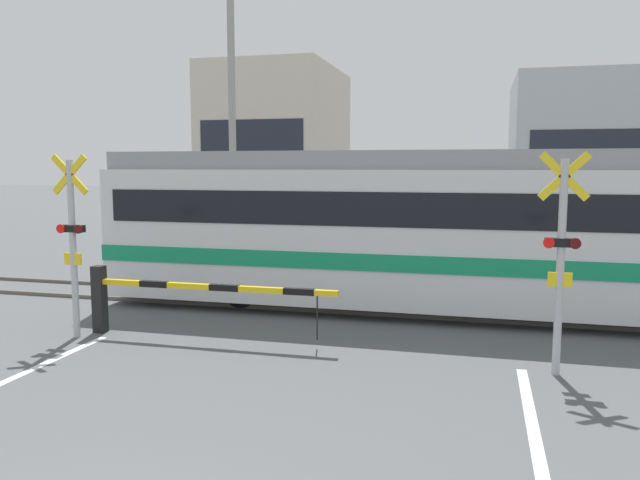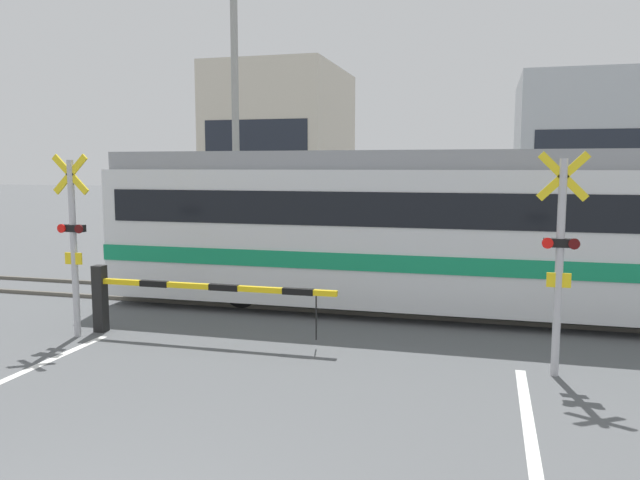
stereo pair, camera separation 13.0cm
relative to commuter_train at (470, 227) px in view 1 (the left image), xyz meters
The scene contains 11 objects.
rail_track_near 3.17m from the commuter_train, 164.49° to the right, with size 50.00×0.10×0.08m.
rail_track_far 3.17m from the commuter_train, 164.49° to the left, with size 50.00×0.10×0.08m.
commuter_train is the anchor object (origin of this frame).
crossing_barrier_near 6.05m from the commuter_train, 148.48° to the right, with size 4.41×0.20×1.19m.
crossing_barrier_far 3.06m from the commuter_train, 91.62° to the left, with size 4.41×0.20×1.19m.
crossing_signal_left 7.35m from the commuter_train, 151.45° to the right, with size 0.68×0.15×3.12m.
crossing_signal_right 3.74m from the commuter_train, 69.86° to the right, with size 0.68×0.15×3.12m.
pedestrian 6.63m from the commuter_train, 116.34° to the left, with size 0.38×0.22×1.62m.
building_left_of_street 19.03m from the commuter_train, 119.73° to the left, with size 5.54×7.45×7.53m.
building_right_of_street 17.13m from the commuter_train, 74.46° to the left, with size 6.26×7.45×6.60m.
utility_pole_streetside 9.34m from the commuter_train, 143.15° to the left, with size 0.22×0.22×8.38m.
Camera 1 is at (2.78, -2.97, 2.92)m, focal length 35.00 mm.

